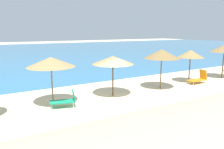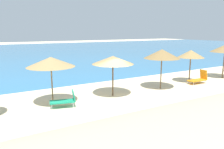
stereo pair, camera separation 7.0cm
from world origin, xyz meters
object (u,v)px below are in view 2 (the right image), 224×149
Objects in this scene: beach_umbrella_6 at (162,54)px; beach_umbrella_7 at (191,54)px; beach_umbrella_4 at (51,62)px; beach_umbrella_5 at (113,60)px; lounge_chair_4 at (65,100)px; lounge_chair_1 at (199,79)px.

beach_umbrella_6 is 1.09× the size of beach_umbrella_7.
beach_umbrella_4 is at bearing 179.53° from beach_umbrella_7.
beach_umbrella_4 reaches higher than beach_umbrella_7.
beach_umbrella_6 reaches higher than beach_umbrella_7.
lounge_chair_4 is at bearing -170.65° from beach_umbrella_5.
beach_umbrella_6 is at bearing -3.33° from beach_umbrella_5.
beach_umbrella_5 is 1.00× the size of beach_umbrella_7.
lounge_chair_1 reaches higher than lounge_chair_4.
beach_umbrella_4 is 1.84× the size of lounge_chair_4.
beach_umbrella_7 is 11.01m from lounge_chair_4.
lounge_chair_1 is (11.68, -0.75, -2.10)m from beach_umbrella_4.
beach_umbrella_7 is (11.32, -0.09, -0.14)m from beach_umbrella_4.
lounge_chair_4 is (-3.41, -0.56, -1.94)m from beach_umbrella_5.
beach_umbrella_5 is 1.60× the size of lounge_chair_1.
beach_umbrella_4 is at bearing 48.55° from lounge_chair_4.
beach_umbrella_5 is 1.78× the size of lounge_chair_4.
beach_umbrella_5 reaches higher than lounge_chair_1.
lounge_chair_1 is at bearing -4.15° from beach_umbrella_5.
beach_umbrella_4 is at bearing 88.08° from lounge_chair_1.
beach_umbrella_5 is 0.93× the size of beach_umbrella_6.
beach_umbrella_7 is (7.41, 0.09, -0.00)m from beach_umbrella_5.
lounge_chair_4 is at bearing 91.73° from lounge_chair_1.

